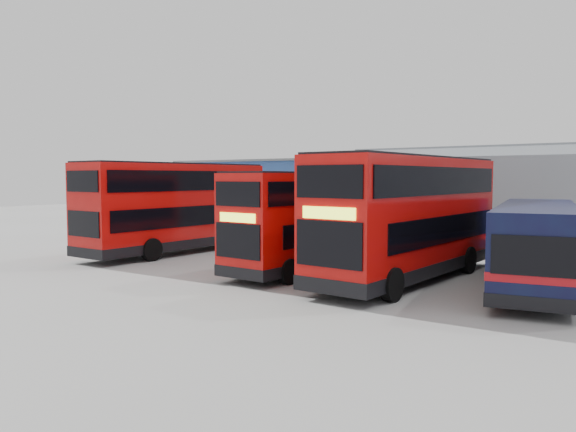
% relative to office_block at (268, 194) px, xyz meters
% --- Properties ---
extents(ground_plane, '(120.00, 120.00, 0.00)m').
position_rel_office_block_xyz_m(ground_plane, '(14.00, -17.99, -2.58)').
color(ground_plane, gray).
rests_on(ground_plane, ground).
extents(office_block, '(12.30, 8.32, 5.12)m').
position_rel_office_block_xyz_m(office_block, '(0.00, 0.00, 0.00)').
color(office_block, navy).
rests_on(office_block, ground).
extents(double_decker_left, '(2.84, 10.89, 4.59)m').
position_rel_office_block_xyz_m(double_decker_left, '(5.50, -14.58, -0.30)').
color(double_decker_left, '#BF0C0A').
rests_on(double_decker_left, ground).
extents(double_decker_centre, '(2.66, 9.73, 4.09)m').
position_rel_office_block_xyz_m(double_decker_centre, '(14.14, -14.82, -0.55)').
color(double_decker_centre, '#BF0C0A').
rests_on(double_decker_centre, ground).
extents(double_decker_right, '(3.08, 11.09, 4.65)m').
position_rel_office_block_xyz_m(double_decker_right, '(18.27, -14.70, -0.26)').
color(double_decker_right, '#BF0C0A').
rests_on(double_decker_right, ground).
extents(single_decker_blue, '(4.53, 11.03, 2.92)m').
position_rel_office_block_xyz_m(single_decker_blue, '(22.49, -13.43, -1.13)').
color(single_decker_blue, black).
rests_on(single_decker_blue, ground).
extents(panel_van, '(3.12, 5.50, 2.27)m').
position_rel_office_block_xyz_m(panel_van, '(-2.41, -5.57, -1.31)').
color(panel_van, white).
rests_on(panel_van, ground).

